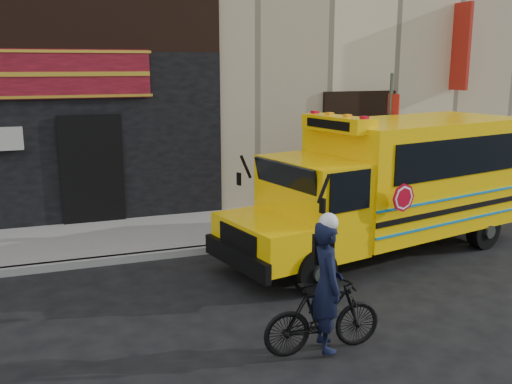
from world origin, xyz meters
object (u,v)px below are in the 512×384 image
at_px(sign_pole, 389,147).
at_px(school_bus, 395,181).
at_px(cyclist, 327,289).
at_px(bicycle, 323,316).

bearing_deg(sign_pole, school_bus, -117.56).
height_order(sign_pole, cyclist, sign_pole).
height_order(school_bus, bicycle, school_bus).
distance_m(bicycle, cyclist, 0.39).
height_order(school_bus, sign_pole, sign_pole).
xyz_separation_m(school_bus, bicycle, (-3.32, -3.44, -1.00)).
height_order(bicycle, cyclist, cyclist).
height_order(sign_pole, bicycle, sign_pole).
bearing_deg(cyclist, sign_pole, -30.31).
bearing_deg(cyclist, school_bus, -34.21).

